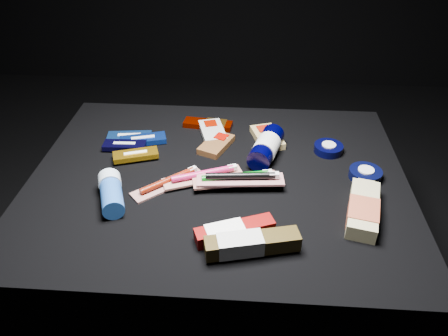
# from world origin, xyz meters

# --- Properties ---
(ground) EXTENTS (3.00, 3.00, 0.00)m
(ground) POSITION_xyz_m (0.00, 0.00, 0.00)
(ground) COLOR black
(ground) RESTS_ON ground
(cloth_table) EXTENTS (0.98, 0.78, 0.40)m
(cloth_table) POSITION_xyz_m (0.00, 0.00, 0.20)
(cloth_table) COLOR black
(cloth_table) RESTS_ON ground
(luna_bar_0) EXTENTS (0.13, 0.06, 0.02)m
(luna_bar_0) POSITION_xyz_m (-0.28, 0.17, 0.41)
(luna_bar_0) COLOR #184799
(luna_bar_0) RESTS_ON cloth_table
(luna_bar_1) EXTENTS (0.14, 0.08, 0.02)m
(luna_bar_1) POSITION_xyz_m (-0.23, 0.15, 0.41)
(luna_bar_1) COLOR #103399
(luna_bar_1) RESTS_ON cloth_table
(luna_bar_2) EXTENTS (0.12, 0.05, 0.02)m
(luna_bar_2) POSITION_xyz_m (-0.28, 0.11, 0.41)
(luna_bar_2) COLOR black
(luna_bar_2) RESTS_ON cloth_table
(luna_bar_3) EXTENTS (0.13, 0.08, 0.02)m
(luna_bar_3) POSITION_xyz_m (-0.23, 0.06, 0.41)
(luna_bar_3) COLOR #AF7B10
(luna_bar_3) RESTS_ON cloth_table
(clif_bar_0) EXTENTS (0.10, 0.13, 0.02)m
(clif_bar_0) POSITION_xyz_m (-0.01, 0.14, 0.41)
(clif_bar_0) COLOR brown
(clif_bar_0) RESTS_ON cloth_table
(clif_bar_1) EXTENTS (0.10, 0.14, 0.02)m
(clif_bar_1) POSITION_xyz_m (-0.03, 0.22, 0.41)
(clif_bar_1) COLOR #B1B2AA
(clif_bar_1) RESTS_ON cloth_table
(clif_bar_2) EXTENTS (0.10, 0.14, 0.02)m
(clif_bar_2) POSITION_xyz_m (0.13, 0.19, 0.41)
(clif_bar_2) COLOR tan
(clif_bar_2) RESTS_ON cloth_table
(power_bar) EXTENTS (0.15, 0.06, 0.02)m
(power_bar) POSITION_xyz_m (-0.04, 0.26, 0.41)
(power_bar) COLOR #700F00
(power_bar) RESTS_ON cloth_table
(lotion_bottle) EXTENTS (0.11, 0.20, 0.07)m
(lotion_bottle) POSITION_xyz_m (0.13, 0.10, 0.43)
(lotion_bottle) COLOR black
(lotion_bottle) RESTS_ON cloth_table
(cream_tin_upper) EXTENTS (0.08, 0.08, 0.03)m
(cream_tin_upper) POSITION_xyz_m (0.30, 0.14, 0.41)
(cream_tin_upper) COLOR black
(cream_tin_upper) RESTS_ON cloth_table
(cream_tin_lower) EXTENTS (0.08, 0.08, 0.03)m
(cream_tin_lower) POSITION_xyz_m (0.38, 0.02, 0.41)
(cream_tin_lower) COLOR black
(cream_tin_lower) RESTS_ON cloth_table
(bodywash_bottle) EXTENTS (0.11, 0.20, 0.04)m
(bodywash_bottle) POSITION_xyz_m (0.35, -0.13, 0.42)
(bodywash_bottle) COLOR tan
(bodywash_bottle) RESTS_ON cloth_table
(deodorant_stick) EXTENTS (0.10, 0.14, 0.06)m
(deodorant_stick) POSITION_xyz_m (-0.25, -0.12, 0.43)
(deodorant_stick) COLOR #2356AD
(deodorant_stick) RESTS_ON cloth_table
(toothbrush_pack_0) EXTENTS (0.18, 0.16, 0.02)m
(toothbrush_pack_0) POSITION_xyz_m (-0.12, -0.04, 0.41)
(toothbrush_pack_0) COLOR #ACA3A0
(toothbrush_pack_0) RESTS_ON cloth_table
(toothbrush_pack_1) EXTENTS (0.21, 0.12, 0.02)m
(toothbrush_pack_1) POSITION_xyz_m (-0.03, -0.02, 0.42)
(toothbrush_pack_1) COLOR beige
(toothbrush_pack_1) RESTS_ON cloth_table
(toothbrush_pack_2) EXTENTS (0.22, 0.09, 0.02)m
(toothbrush_pack_2) POSITION_xyz_m (0.05, -0.04, 0.42)
(toothbrush_pack_2) COLOR #B0A7A3
(toothbrush_pack_2) RESTS_ON cloth_table
(toothbrush_pack_3) EXTENTS (0.22, 0.07, 0.02)m
(toothbrush_pack_3) POSITION_xyz_m (0.06, -0.04, 0.43)
(toothbrush_pack_3) COLOR beige
(toothbrush_pack_3) RESTS_ON cloth_table
(toothpaste_carton_red) EXTENTS (0.18, 0.10, 0.03)m
(toothpaste_carton_red) POSITION_xyz_m (0.05, -0.22, 0.42)
(toothpaste_carton_red) COLOR #6F0504
(toothpaste_carton_red) RESTS_ON cloth_table
(toothpaste_carton_green) EXTENTS (0.20, 0.09, 0.04)m
(toothpaste_carton_green) POSITION_xyz_m (0.08, -0.27, 0.42)
(toothpaste_carton_green) COLOR #34280B
(toothpaste_carton_green) RESTS_ON cloth_table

